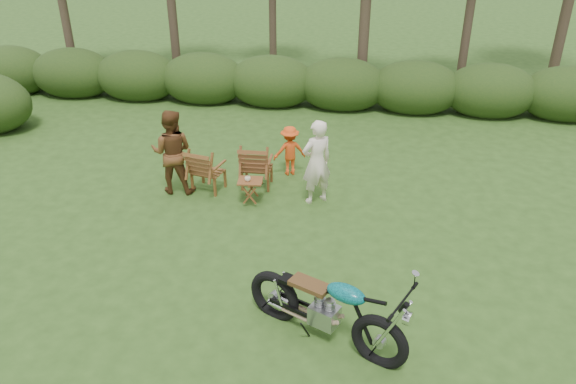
# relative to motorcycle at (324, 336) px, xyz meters

# --- Properties ---
(ground) EXTENTS (80.00, 80.00, 0.00)m
(ground) POSITION_rel_motorcycle_xyz_m (-0.31, 0.44, 0.00)
(ground) COLOR #284517
(ground) RESTS_ON ground
(motorcycle) EXTENTS (2.45, 1.79, 1.31)m
(motorcycle) POSITION_rel_motorcycle_xyz_m (0.00, 0.00, 0.00)
(motorcycle) COLOR #0CA3A6
(motorcycle) RESTS_ON ground
(lawn_chair_right) EXTENTS (0.69, 0.69, 0.98)m
(lawn_chair_right) POSITION_rel_motorcycle_xyz_m (-1.75, 4.28, 0.00)
(lawn_chair_right) COLOR brown
(lawn_chair_right) RESTS_ON ground
(lawn_chair_left) EXTENTS (0.79, 0.79, 0.95)m
(lawn_chair_left) POSITION_rel_motorcycle_xyz_m (-2.70, 3.99, 0.00)
(lawn_chair_left) COLOR brown
(lawn_chair_left) RESTS_ON ground
(side_table) EXTENTS (0.51, 0.44, 0.50)m
(side_table) POSITION_rel_motorcycle_xyz_m (-1.74, 3.55, 0.25)
(side_table) COLOR brown
(side_table) RESTS_ON ground
(cup) EXTENTS (0.14, 0.14, 0.09)m
(cup) POSITION_rel_motorcycle_xyz_m (-1.78, 3.51, 0.55)
(cup) COLOR #EFE4C5
(cup) RESTS_ON side_table
(adult_a) EXTENTS (0.74, 0.68, 1.70)m
(adult_a) POSITION_rel_motorcycle_xyz_m (-0.48, 3.80, 0.00)
(adult_a) COLOR #F9E5CD
(adult_a) RESTS_ON ground
(adult_b) EXTENTS (0.88, 0.71, 1.73)m
(adult_b) POSITION_rel_motorcycle_xyz_m (-3.36, 3.84, 0.00)
(adult_b) COLOR brown
(adult_b) RESTS_ON ground
(child) EXTENTS (0.80, 0.64, 1.09)m
(child) POSITION_rel_motorcycle_xyz_m (-1.16, 4.95, 0.00)
(child) COLOR #E94A16
(child) RESTS_ON ground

